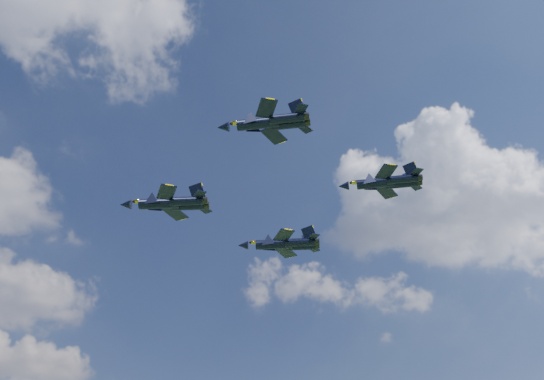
{
  "coord_description": "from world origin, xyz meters",
  "views": [
    {
      "loc": [
        -52.47,
        -71.32,
        3.63
      ],
      "look_at": [
        -2.99,
        8.43,
        59.46
      ],
      "focal_mm": 40.0,
      "sensor_mm": 36.0,
      "label": 1
    }
  ],
  "objects": [
    {
      "name": "jet_slot",
      "position": [
        9.74,
        -4.21,
        58.47
      ],
      "size": [
        13.74,
        12.92,
        3.63
      ],
      "rotation": [
        0.0,
        0.0,
        0.84
      ],
      "color": "black"
    },
    {
      "name": "jet_lead",
      "position": [
        -19.76,
        21.51,
        58.0
      ],
      "size": [
        16.43,
        13.53,
        4.13
      ],
      "rotation": [
        0.0,
        0.0,
        0.95
      ],
      "color": "black"
    },
    {
      "name": "jet_right",
      "position": [
        6.9,
        24.64,
        57.79
      ],
      "size": [
        16.76,
        14.01,
        4.23
      ],
      "rotation": [
        0.0,
        0.0,
        0.94
      ],
      "color": "black"
    },
    {
      "name": "jet_left",
      "position": [
        -15.95,
        -7.54,
        59.02
      ],
      "size": [
        13.6,
        12.65,
        3.58
      ],
      "rotation": [
        0.0,
        0.0,
        0.85
      ],
      "color": "black"
    }
  ]
}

